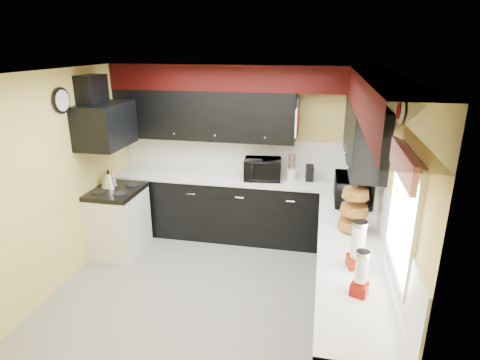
{
  "coord_description": "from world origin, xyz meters",
  "views": [
    {
      "loc": [
        1.14,
        -3.84,
        2.77
      ],
      "look_at": [
        0.23,
        0.62,
        1.21
      ],
      "focal_mm": 30.0,
      "sensor_mm": 36.0,
      "label": 1
    }
  ],
  "objects_px": {
    "utensil_crock": "(291,174)",
    "knife_block": "(309,173)",
    "toaster_oven": "(263,169)",
    "microwave": "(352,190)",
    "kettle": "(109,180)"
  },
  "relations": [
    {
      "from": "utensil_crock",
      "to": "microwave",
      "type": "bearing_deg",
      "value": -42.5
    },
    {
      "from": "toaster_oven",
      "to": "utensil_crock",
      "type": "relative_size",
      "value": 3.36
    },
    {
      "from": "utensil_crock",
      "to": "knife_block",
      "type": "distance_m",
      "value": 0.25
    },
    {
      "from": "kettle",
      "to": "microwave",
      "type": "bearing_deg",
      "value": 0.59
    },
    {
      "from": "knife_block",
      "to": "kettle",
      "type": "bearing_deg",
      "value": -172.31
    },
    {
      "from": "toaster_oven",
      "to": "kettle",
      "type": "xyz_separation_m",
      "value": [
        -1.99,
        -0.67,
        -0.07
      ]
    },
    {
      "from": "utensil_crock",
      "to": "knife_block",
      "type": "xyz_separation_m",
      "value": [
        0.25,
        -0.02,
        0.04
      ]
    },
    {
      "from": "microwave",
      "to": "utensil_crock",
      "type": "relative_size",
      "value": 3.87
    },
    {
      "from": "microwave",
      "to": "knife_block",
      "type": "height_order",
      "value": "microwave"
    },
    {
      "from": "toaster_oven",
      "to": "kettle",
      "type": "relative_size",
      "value": 2.38
    },
    {
      "from": "microwave",
      "to": "utensil_crock",
      "type": "bearing_deg",
      "value": 46.64
    },
    {
      "from": "toaster_oven",
      "to": "knife_block",
      "type": "xyz_separation_m",
      "value": [
        0.65,
        0.05,
        -0.03
      ]
    },
    {
      "from": "utensil_crock",
      "to": "kettle",
      "type": "relative_size",
      "value": 0.71
    },
    {
      "from": "toaster_oven",
      "to": "microwave",
      "type": "distance_m",
      "value": 1.34
    },
    {
      "from": "knife_block",
      "to": "toaster_oven",
      "type": "bearing_deg",
      "value": 176.87
    }
  ]
}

